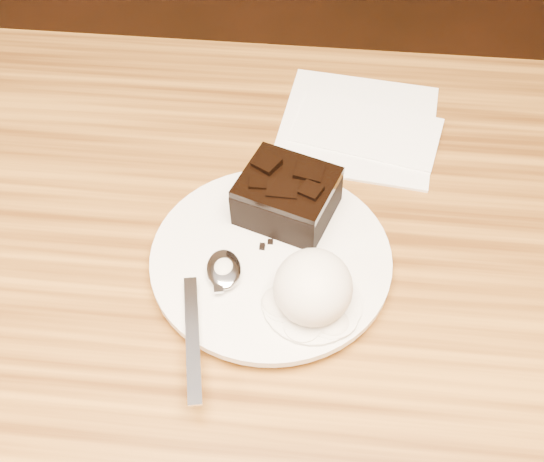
# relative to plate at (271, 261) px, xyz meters

# --- Properties ---
(plate) EXTENTS (0.22, 0.22, 0.02)m
(plate) POSITION_rel_plate_xyz_m (0.00, 0.00, 0.00)
(plate) COLOR beige
(plate) RESTS_ON dining_table
(brownie) EXTENTS (0.10, 0.09, 0.04)m
(brownie) POSITION_rel_plate_xyz_m (0.01, 0.05, 0.03)
(brownie) COLOR black
(brownie) RESTS_ON plate
(ice_cream_scoop) EXTENTS (0.07, 0.07, 0.06)m
(ice_cream_scoop) POSITION_rel_plate_xyz_m (0.04, -0.05, 0.03)
(ice_cream_scoop) COLOR silver
(ice_cream_scoop) RESTS_ON plate
(melt_puddle) EXTENTS (0.09, 0.09, 0.00)m
(melt_puddle) POSITION_rel_plate_xyz_m (0.04, -0.05, 0.01)
(melt_puddle) COLOR white
(melt_puddle) RESTS_ON plate
(spoon) EXTENTS (0.07, 0.18, 0.01)m
(spoon) POSITION_rel_plate_xyz_m (-0.04, -0.02, 0.01)
(spoon) COLOR silver
(spoon) RESTS_ON plate
(napkin) EXTENTS (0.18, 0.18, 0.01)m
(napkin) POSITION_rel_plate_xyz_m (0.08, 0.20, -0.01)
(napkin) COLOR white
(napkin) RESTS_ON dining_table
(crumb_a) EXTENTS (0.01, 0.01, 0.00)m
(crumb_a) POSITION_rel_plate_xyz_m (-0.01, 0.01, 0.01)
(crumb_a) COLOR black
(crumb_a) RESTS_ON plate
(crumb_b) EXTENTS (0.01, 0.01, 0.00)m
(crumb_b) POSITION_rel_plate_xyz_m (-0.00, 0.01, 0.01)
(crumb_b) COLOR black
(crumb_b) RESTS_ON plate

